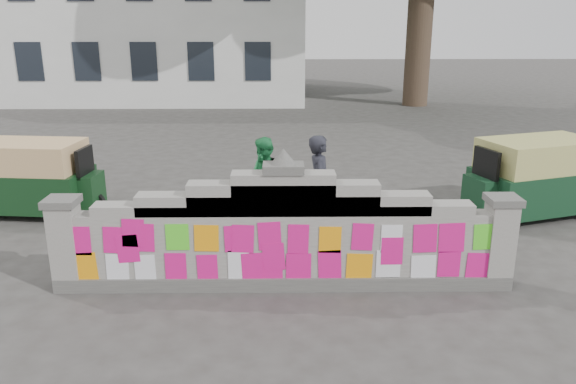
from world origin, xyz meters
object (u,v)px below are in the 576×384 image
cyclist_bike (319,220)px  rickshaw_left (32,177)px  pedestrian (264,181)px  rickshaw_right (534,177)px  cyclist_rider (319,200)px

cyclist_bike → rickshaw_left: rickshaw_left is taller
pedestrian → rickshaw_left: 4.55m
cyclist_bike → pedestrian: (-0.94, 1.20, 0.32)m
rickshaw_right → rickshaw_left: bearing=-19.6°
cyclist_bike → pedestrian: bearing=38.9°
pedestrian → rickshaw_right: 5.17m
cyclist_rider → rickshaw_right: 4.50m
cyclist_bike → rickshaw_right: (4.22, 1.56, 0.29)m
cyclist_rider → pedestrian: 1.53m
cyclist_bike → cyclist_rider: (0.00, 0.00, 0.34)m
cyclist_bike → rickshaw_left: size_ratio=0.70×
cyclist_rider → rickshaw_left: size_ratio=0.63×
cyclist_rider → rickshaw_left: bearing=72.6°
cyclist_bike → rickshaw_left: 5.74m
cyclist_bike → rickshaw_right: bearing=-68.7°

